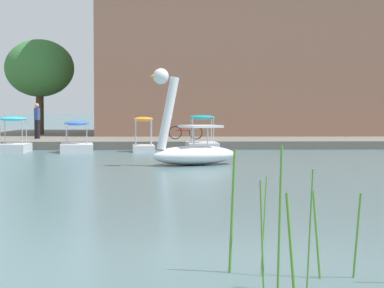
# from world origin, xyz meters

# --- Properties ---
(ground_plane) EXTENTS (507.29, 507.29, 0.00)m
(ground_plane) POSITION_xyz_m (0.00, 0.00, 0.00)
(ground_plane) COLOR slate
(shore_bank_far) EXTENTS (127.45, 19.38, 0.38)m
(shore_bank_far) POSITION_xyz_m (0.00, 34.37, 0.19)
(shore_bank_far) COLOR #6B665B
(shore_bank_far) RESTS_ON ground_plane
(swan_boat) EXTENTS (3.25, 2.41, 3.16)m
(swan_boat) POSITION_xyz_m (0.06, 15.57, 0.58)
(swan_boat) COLOR white
(swan_boat) RESTS_ON ground_plane
(pedal_boat_teal) EXTENTS (1.38, 2.38, 1.58)m
(pedal_boat_teal) POSITION_xyz_m (0.79, 23.06, 0.43)
(pedal_boat_teal) COLOR white
(pedal_boat_teal) RESTS_ON ground_plane
(pedal_boat_orange) EXTENTS (1.03, 1.77, 1.50)m
(pedal_boat_orange) POSITION_xyz_m (-1.73, 23.32, 0.47)
(pedal_boat_orange) COLOR white
(pedal_boat_orange) RESTS_ON ground_plane
(pedal_boat_blue) EXTENTS (1.59, 2.33, 1.34)m
(pedal_boat_blue) POSITION_xyz_m (-4.54, 22.85, 0.41)
(pedal_boat_blue) COLOR white
(pedal_boat_blue) RESTS_ON ground_plane
(pedal_boat_cyan) EXTENTS (1.27, 1.98, 1.52)m
(pedal_boat_cyan) POSITION_xyz_m (-7.27, 23.25, 0.47)
(pedal_boat_cyan) COLOR white
(pedal_boat_cyan) RESTS_ON ground_plane
(tree_broadleaf_right) EXTENTS (5.47, 5.44, 5.42)m
(tree_broadleaf_right) POSITION_xyz_m (-7.94, 34.24, 4.13)
(tree_broadleaf_right) COLOR #423323
(tree_broadleaf_right) RESTS_ON shore_bank_far
(person_on_path) EXTENTS (0.28, 0.29, 1.74)m
(person_on_path) POSITION_xyz_m (-7.08, 28.15, 1.29)
(person_on_path) COLOR black
(person_on_path) RESTS_ON shore_bank_far
(bicycle_parked) EXTENTS (1.63, 0.28, 0.65)m
(bicycle_parked) POSITION_xyz_m (0.19, 27.10, 0.70)
(bicycle_parked) COLOR black
(bicycle_parked) RESTS_ON shore_bank_far
(apartment_block) EXTENTS (17.55, 13.58, 12.36)m
(apartment_block) POSITION_xyz_m (4.24, 37.19, 6.56)
(apartment_block) COLOR #996B56
(apartment_block) RESTS_ON shore_bank_far
(reed_clump_foreground) EXTENTS (3.19, 1.28, 1.50)m
(reed_clump_foreground) POSITION_xyz_m (1.07, -1.43, 0.62)
(reed_clump_foreground) COLOR #568E38
(reed_clump_foreground) RESTS_ON ground_plane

